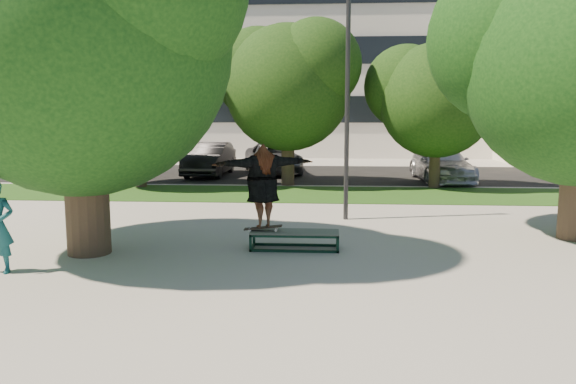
# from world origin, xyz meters

# --- Properties ---
(ground) EXTENTS (120.00, 120.00, 0.00)m
(ground) POSITION_xyz_m (0.00, 0.00, 0.00)
(ground) COLOR gray
(ground) RESTS_ON ground
(grass_strip) EXTENTS (30.00, 4.00, 0.02)m
(grass_strip) POSITION_xyz_m (1.00, 9.50, 0.01)
(grass_strip) COLOR #234914
(grass_strip) RESTS_ON ground
(asphalt_strip) EXTENTS (40.00, 8.00, 0.01)m
(asphalt_strip) POSITION_xyz_m (0.00, 16.00, 0.01)
(asphalt_strip) COLOR black
(asphalt_strip) RESTS_ON ground
(tree_left) EXTENTS (6.96, 5.95, 7.12)m
(tree_left) POSITION_xyz_m (-4.29, 1.09, 4.42)
(tree_left) COLOR #38281E
(tree_left) RESTS_ON ground
(bg_tree_left) EXTENTS (5.28, 4.51, 5.77)m
(bg_tree_left) POSITION_xyz_m (-6.57, 11.07, 3.73)
(bg_tree_left) COLOR #38281E
(bg_tree_left) RESTS_ON ground
(bg_tree_mid) EXTENTS (5.76, 4.92, 6.24)m
(bg_tree_mid) POSITION_xyz_m (-1.08, 12.08, 4.02)
(bg_tree_mid) COLOR #38281E
(bg_tree_mid) RESTS_ON ground
(bg_tree_right) EXTENTS (5.04, 4.31, 5.43)m
(bg_tree_right) POSITION_xyz_m (4.43, 11.57, 3.49)
(bg_tree_right) COLOR #38281E
(bg_tree_right) RESTS_ON ground
(lamppost) EXTENTS (0.25, 0.15, 6.11)m
(lamppost) POSITION_xyz_m (1.00, 5.00, 3.15)
(lamppost) COLOR #2D2D30
(lamppost) RESTS_ON ground
(office_building) EXTENTS (30.00, 14.12, 16.00)m
(office_building) POSITION_xyz_m (-2.00, 31.98, 8.00)
(office_building) COLOR beige
(office_building) RESTS_ON ground
(grind_box) EXTENTS (1.80, 0.60, 0.38)m
(grind_box) POSITION_xyz_m (-0.15, 1.63, 0.19)
(grind_box) COLOR black
(grind_box) RESTS_ON ground
(skater_rig) EXTENTS (2.15, 1.31, 1.78)m
(skater_rig) POSITION_xyz_m (-0.80, 1.63, 1.30)
(skater_rig) COLOR white
(skater_rig) RESTS_ON grind_box
(car_silver_a) EXTENTS (1.74, 4.32, 1.47)m
(car_silver_a) POSITION_xyz_m (-8.64, 14.62, 0.73)
(car_silver_a) COLOR #BBBBC0
(car_silver_a) RESTS_ON asphalt_strip
(car_dark) EXTENTS (1.67, 4.51, 1.47)m
(car_dark) POSITION_xyz_m (-4.70, 15.03, 0.74)
(car_dark) COLOR black
(car_dark) RESTS_ON asphalt_strip
(car_grey) EXTENTS (3.28, 5.45, 1.42)m
(car_grey) POSITION_xyz_m (-2.00, 16.24, 0.71)
(car_grey) COLOR slate
(car_grey) RESTS_ON asphalt_strip
(car_silver_b) EXTENTS (2.21, 4.86, 1.38)m
(car_silver_b) POSITION_xyz_m (5.20, 13.74, 0.69)
(car_silver_b) COLOR silver
(car_silver_b) RESTS_ON asphalt_strip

